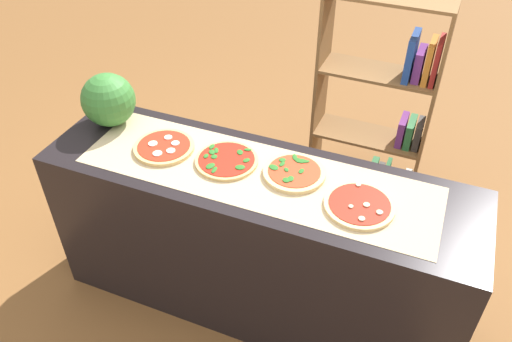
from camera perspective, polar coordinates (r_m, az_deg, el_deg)
ground_plane at (r=2.95m, az=0.00°, el=-13.82°), size 12.00×12.00×0.00m
counter at (r=2.61m, az=0.00°, el=-7.93°), size 2.05×0.58×0.89m
parchment_paper at (r=2.31m, az=0.00°, el=-0.37°), size 1.65×0.46×0.00m
pizza_mozzarella_0 at (r=2.49m, az=-10.26°, el=2.66°), size 0.29×0.29×0.03m
pizza_spinach_1 at (r=2.38m, az=-3.33°, el=1.21°), size 0.30×0.30×0.02m
pizza_spinach_2 at (r=2.31m, az=4.29°, el=-0.16°), size 0.28×0.28×0.03m
pizza_mushroom_3 at (r=2.18m, az=11.51°, el=-3.77°), size 0.30×0.30×0.03m
watermelon at (r=2.68m, az=-16.21°, el=7.66°), size 0.27×0.27×0.27m
bookshelf at (r=3.28m, az=14.24°, el=5.93°), size 0.71×0.28×1.38m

